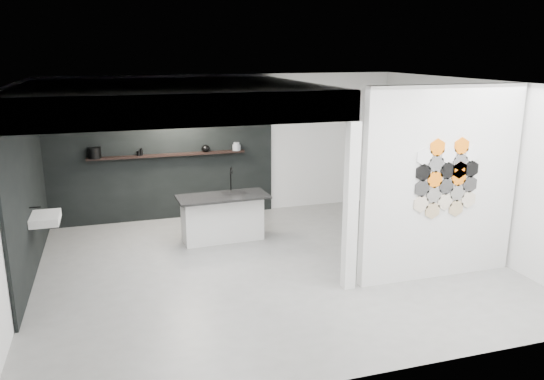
{
  "coord_description": "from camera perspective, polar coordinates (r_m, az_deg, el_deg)",
  "views": [
    {
      "loc": [
        -2.23,
        -7.28,
        3.25
      ],
      "look_at": [
        0.1,
        0.3,
        1.15
      ],
      "focal_mm": 35.0,
      "sensor_mm": 36.0,
      "label": 1
    }
  ],
  "objects": [
    {
      "name": "fascia_beam",
      "position": [
        6.47,
        -8.8,
        8.45
      ],
      "size": [
        4.4,
        0.16,
        0.4
      ],
      "primitive_type": "cube",
      "color": "silver",
      "rests_on": "corner_column"
    },
    {
      "name": "bay_clad_back",
      "position": [
        10.5,
        -11.68,
        3.12
      ],
      "size": [
        4.4,
        0.04,
        2.35
      ],
      "primitive_type": "cube",
      "color": "black",
      "rests_on": "floor"
    },
    {
      "name": "display_shelf",
      "position": [
        10.38,
        -11.11,
        3.72
      ],
      "size": [
        3.0,
        0.15,
        0.04
      ],
      "primitive_type": "cube",
      "color": "black",
      "rests_on": "bay_clad_back"
    },
    {
      "name": "floor",
      "position": [
        8.28,
        -0.05,
        -8.31
      ],
      "size": [
        7.0,
        6.0,
        0.01
      ],
      "primitive_type": "cube",
      "color": "slate"
    },
    {
      "name": "kitchen_island",
      "position": [
        9.32,
        -5.35,
        -2.89
      ],
      "size": [
        1.59,
        0.76,
        1.26
      ],
      "rotation": [
        0.0,
        0.0,
        0.05
      ],
      "color": "silver",
      "rests_on": "floor"
    },
    {
      "name": "bottle_dark",
      "position": [
        10.33,
        -13.88,
        4.0
      ],
      "size": [
        0.06,
        0.06,
        0.14
      ],
      "primitive_type": "cylinder",
      "rotation": [
        0.0,
        0.0,
        -0.08
      ],
      "color": "black",
      "rests_on": "display_shelf"
    },
    {
      "name": "glass_vase",
      "position": [
        10.59,
        -3.84,
        4.72
      ],
      "size": [
        0.14,
        0.14,
        0.16
      ],
      "primitive_type": "cylinder",
      "rotation": [
        0.0,
        0.0,
        -0.22
      ],
      "color": "gray",
      "rests_on": "display_shelf"
    },
    {
      "name": "utensil_cup",
      "position": [
        10.33,
        -14.15,
        3.86
      ],
      "size": [
        0.09,
        0.09,
        0.09
      ],
      "primitive_type": "cylinder",
      "rotation": [
        0.0,
        0.0,
        0.19
      ],
      "color": "black",
      "rests_on": "display_shelf"
    },
    {
      "name": "partition_panel",
      "position": [
        7.92,
        17.74,
        0.61
      ],
      "size": [
        2.45,
        0.15,
        2.8
      ],
      "primitive_type": "cube",
      "color": "silver",
      "rests_on": "floor"
    },
    {
      "name": "corner_column",
      "position": [
        7.29,
        8.45,
        -1.88
      ],
      "size": [
        0.16,
        0.16,
        2.35
      ],
      "primitive_type": "cube",
      "color": "silver",
      "rests_on": "floor"
    },
    {
      "name": "wall_basin",
      "position": [
        8.49,
        -23.19,
        -2.83
      ],
      "size": [
        0.4,
        0.6,
        0.12
      ],
      "primitive_type": "cube",
      "color": "silver",
      "rests_on": "bay_clad_left"
    },
    {
      "name": "bulkhead",
      "position": [
        8.36,
        -10.8,
        9.77
      ],
      "size": [
        4.4,
        4.0,
        0.4
      ],
      "primitive_type": "cube",
      "color": "silver",
      "rests_on": "corner_column"
    },
    {
      "name": "bay_clad_left",
      "position": [
        8.63,
        -24.8,
        -0.49
      ],
      "size": [
        0.04,
        4.0,
        2.35
      ],
      "primitive_type": "cube",
      "color": "black",
      "rests_on": "floor"
    },
    {
      "name": "glass_bowl",
      "position": [
        10.59,
        -3.84,
        4.6
      ],
      "size": [
        0.21,
        0.21,
        0.11
      ],
      "primitive_type": "cylinder",
      "rotation": [
        0.0,
        0.0,
        -0.35
      ],
      "color": "gray",
      "rests_on": "display_shelf"
    },
    {
      "name": "kettle",
      "position": [
        10.47,
        -7.16,
        4.47
      ],
      "size": [
        0.21,
        0.21,
        0.14
      ],
      "primitive_type": "ellipsoid",
      "rotation": [
        0.0,
        0.0,
        -0.34
      ],
      "color": "black",
      "rests_on": "display_shelf"
    },
    {
      "name": "stockpot",
      "position": [
        10.31,
        -18.58,
        3.82
      ],
      "size": [
        0.31,
        0.31,
        0.2
      ],
      "primitive_type": "cylinder",
      "rotation": [
        0.0,
        0.0,
        -0.34
      ],
      "color": "black",
      "rests_on": "display_shelf"
    },
    {
      "name": "hex_tile_cluster",
      "position": [
        7.85,
        18.35,
        1.22
      ],
      "size": [
        1.04,
        0.02,
        1.16
      ],
      "color": "beige",
      "rests_on": "partition_panel"
    }
  ]
}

